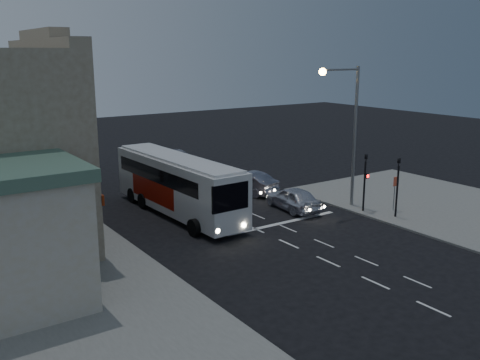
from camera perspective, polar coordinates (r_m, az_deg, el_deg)
ground at (r=29.49m, az=3.98°, el=-6.27°), size 120.00×120.00×0.00m
road_markings at (r=32.71m, az=2.15°, el=-4.23°), size 8.00×30.55×0.01m
tour_bus at (r=33.46m, az=-6.67°, el=-0.37°), size 2.88×12.09×3.69m
car_suv at (r=34.67m, az=5.67°, el=-1.96°), size 2.21×4.62×1.52m
car_sedan_a at (r=38.63m, az=0.68°, el=-0.26°), size 2.91×5.05×1.58m
car_sedan_b at (r=42.69m, az=-3.68°, el=0.90°), size 2.92×5.04×1.37m
car_sedan_c at (r=47.76m, az=-7.17°, el=2.32°), size 3.24×6.08×1.63m
traffic_signal_main at (r=34.40m, az=13.21°, el=0.47°), size 0.25×0.35×4.10m
traffic_signal_side at (r=33.67m, az=16.49°, el=-0.01°), size 0.18×0.15×4.10m
regulatory_sign at (r=35.21m, az=16.22°, el=-0.80°), size 0.45×0.12×2.20m
streetlight at (r=34.61m, az=11.47°, el=6.21°), size 3.32×0.44×9.00m
street_tree at (r=38.22m, az=-20.33°, el=4.43°), size 4.00×4.00×6.20m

